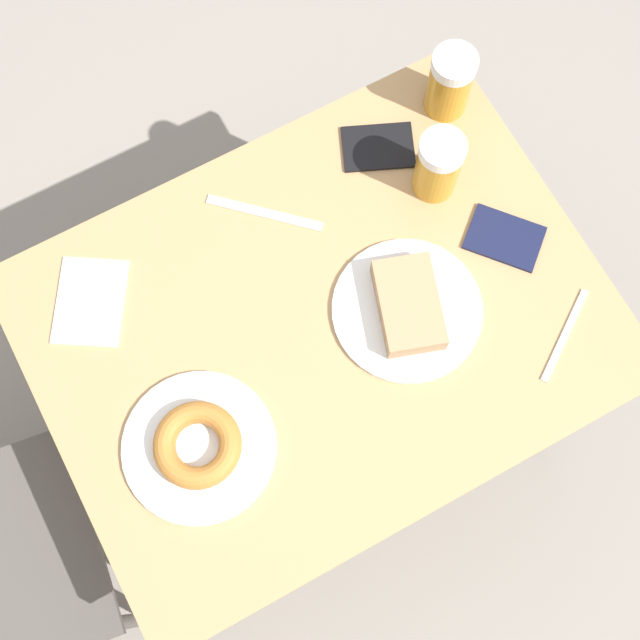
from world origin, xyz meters
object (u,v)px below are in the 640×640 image
(beer_mug_center, at_px, (438,165))
(fork, at_px, (565,335))
(plate_with_donut, at_px, (198,446))
(beer_mug_left, at_px, (450,83))
(napkin_folded, at_px, (90,302))
(passport_near_edge, at_px, (504,238))
(plate_with_cake, at_px, (408,308))
(passport_far_edge, at_px, (378,147))
(knife, at_px, (265,213))

(beer_mug_center, xyz_separation_m, fork, (-0.34, -0.05, -0.07))
(plate_with_donut, relative_size, beer_mug_left, 1.76)
(napkin_folded, bearing_deg, passport_near_edge, -109.22)
(plate_with_cake, distance_m, beer_mug_center, 0.25)
(beer_mug_center, bearing_deg, passport_near_edge, -159.59)
(plate_with_cake, height_order, beer_mug_left, beer_mug_left)
(napkin_folded, bearing_deg, plate_with_donut, -170.27)
(fork, relative_size, passport_far_edge, 1.01)
(beer_mug_left, relative_size, passport_far_edge, 0.94)
(plate_with_cake, relative_size, napkin_folded, 1.33)
(plate_with_cake, height_order, knife, plate_with_cake)
(beer_mug_center, height_order, fork, beer_mug_center)
(fork, bearing_deg, passport_far_edge, 12.76)
(beer_mug_left, bearing_deg, passport_far_edge, 97.45)
(beer_mug_center, bearing_deg, plate_with_donut, 111.34)
(plate_with_donut, xyz_separation_m, beer_mug_center, (0.22, -0.57, 0.05))
(plate_with_cake, xyz_separation_m, passport_far_edge, (0.29, -0.11, -0.02))
(plate_with_donut, height_order, passport_near_edge, plate_with_donut)
(beer_mug_center, relative_size, passport_near_edge, 0.92)
(passport_far_edge, bearing_deg, beer_mug_left, -82.55)
(beer_mug_center, bearing_deg, fork, -171.47)
(plate_with_cake, distance_m, passport_near_edge, 0.22)
(beer_mug_center, relative_size, passport_far_edge, 0.94)
(beer_mug_left, height_order, napkin_folded, beer_mug_left)
(plate_with_cake, distance_m, passport_far_edge, 0.31)
(knife, distance_m, passport_far_edge, 0.24)
(napkin_folded, distance_m, passport_near_edge, 0.71)
(napkin_folded, height_order, passport_far_edge, passport_far_edge)
(fork, height_order, passport_near_edge, passport_near_edge)
(beer_mug_center, bearing_deg, passport_far_edge, 25.26)
(knife, xyz_separation_m, passport_near_edge, (-0.24, -0.34, 0.00))
(beer_mug_left, xyz_separation_m, passport_near_edge, (-0.27, 0.04, -0.07))
(plate_with_cake, bearing_deg, napkin_folded, 59.82)
(napkin_folded, height_order, knife, napkin_folded)
(plate_with_donut, height_order, fork, plate_with_donut)
(beer_mug_left, relative_size, fork, 0.93)
(plate_with_donut, relative_size, passport_far_edge, 1.65)
(passport_far_edge, bearing_deg, passport_near_edge, -157.51)
(beer_mug_left, bearing_deg, beer_mug_center, 142.05)
(plate_with_cake, xyz_separation_m, plate_with_donut, (-0.04, 0.41, -0.00))
(fork, xyz_separation_m, knife, (0.43, 0.34, -0.00))
(beer_mug_left, xyz_separation_m, knife, (-0.04, 0.38, -0.07))
(beer_mug_center, xyz_separation_m, napkin_folded, (0.09, 0.62, -0.07))
(napkin_folded, relative_size, fork, 1.24)
(fork, bearing_deg, beer_mug_center, 8.53)
(plate_with_cake, height_order, plate_with_donut, plate_with_cake)
(beer_mug_center, relative_size, knife, 0.87)
(plate_with_donut, height_order, passport_far_edge, plate_with_donut)
(beer_mug_center, distance_m, knife, 0.31)
(beer_mug_left, xyz_separation_m, passport_far_edge, (-0.02, 0.15, -0.07))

